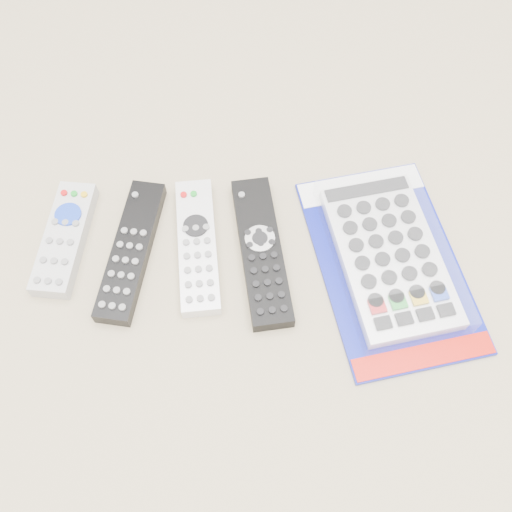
{
  "coord_description": "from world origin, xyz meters",
  "views": [
    {
      "loc": [
        0.03,
        -0.35,
        0.67
      ],
      "look_at": [
        0.04,
        0.0,
        0.01
      ],
      "focal_mm": 40.0,
      "sensor_mm": 36.0,
      "label": 1
    }
  ],
  "objects_px": {
    "remote_silver_dvd": "(197,246)",
    "jumbo_remote_packaged": "(389,255)",
    "remote_small_grey": "(65,238)",
    "remote_slim_black": "(131,251)",
    "remote_large_black": "(261,251)"
  },
  "relations": [
    {
      "from": "remote_silver_dvd",
      "to": "jumbo_remote_packaged",
      "type": "xyz_separation_m",
      "value": [
        0.25,
        -0.03,
        0.01
      ]
    },
    {
      "from": "remote_small_grey",
      "to": "jumbo_remote_packaged",
      "type": "xyz_separation_m",
      "value": [
        0.43,
        -0.04,
        0.01
      ]
    },
    {
      "from": "remote_small_grey",
      "to": "remote_slim_black",
      "type": "height_order",
      "value": "remote_small_grey"
    },
    {
      "from": "remote_small_grey",
      "to": "remote_large_black",
      "type": "relative_size",
      "value": 0.77
    },
    {
      "from": "remote_large_black",
      "to": "remote_slim_black",
      "type": "bearing_deg",
      "value": 171.56
    },
    {
      "from": "remote_slim_black",
      "to": "jumbo_remote_packaged",
      "type": "xyz_separation_m",
      "value": [
        0.34,
        -0.02,
        0.01
      ]
    },
    {
      "from": "remote_slim_black",
      "to": "remote_silver_dvd",
      "type": "xyz_separation_m",
      "value": [
        0.09,
        0.0,
        -0.0
      ]
    },
    {
      "from": "remote_slim_black",
      "to": "jumbo_remote_packaged",
      "type": "bearing_deg",
      "value": 6.67
    },
    {
      "from": "remote_small_grey",
      "to": "remote_large_black",
      "type": "distance_m",
      "value": 0.26
    },
    {
      "from": "remote_slim_black",
      "to": "remote_small_grey",
      "type": "bearing_deg",
      "value": 176.97
    },
    {
      "from": "remote_slim_black",
      "to": "remote_large_black",
      "type": "xyz_separation_m",
      "value": [
        0.17,
        -0.01,
        0.0
      ]
    },
    {
      "from": "remote_large_black",
      "to": "jumbo_remote_packaged",
      "type": "height_order",
      "value": "jumbo_remote_packaged"
    },
    {
      "from": "remote_small_grey",
      "to": "jumbo_remote_packaged",
      "type": "distance_m",
      "value": 0.43
    },
    {
      "from": "remote_small_grey",
      "to": "remote_slim_black",
      "type": "distance_m",
      "value": 0.09
    },
    {
      "from": "remote_small_grey",
      "to": "remote_silver_dvd",
      "type": "xyz_separation_m",
      "value": [
        0.18,
        -0.02,
        -0.0
      ]
    }
  ]
}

